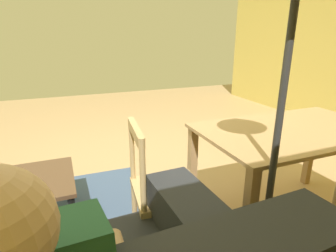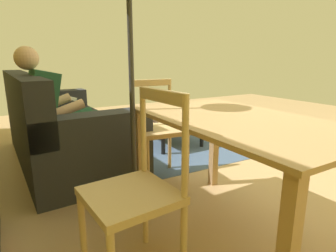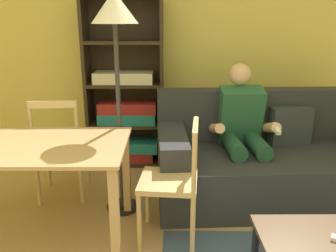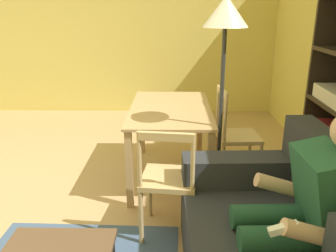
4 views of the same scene
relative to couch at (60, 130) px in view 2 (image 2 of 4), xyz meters
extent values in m
plane|color=tan|center=(-1.16, -1.99, -0.34)|extent=(8.66, 8.66, 0.00)
cube|color=#282B30|center=(0.00, -0.07, -0.11)|extent=(2.17, 1.07, 0.45)
cube|color=#282B30|center=(-0.02, 0.32, 0.37)|extent=(2.13, 0.29, 0.51)
cube|color=#282B30|center=(-0.94, -0.11, 0.22)|extent=(0.28, 0.99, 0.22)
cube|color=#282B30|center=(0.94, -0.03, 0.22)|extent=(0.28, 0.99, 0.22)
cube|color=#2D343A|center=(0.20, 0.17, 0.29)|extent=(0.42, 0.21, 0.36)
cube|color=#23563D|center=(-0.29, 0.19, 0.38)|extent=(0.41, 0.35, 0.59)
sphere|color=#DBAD89|center=(-0.29, 0.27, 0.77)|extent=(0.21, 0.21, 0.21)
cylinder|color=#1C4530|center=(-0.39, -0.09, 0.18)|extent=(0.17, 0.45, 0.15)
cylinder|color=#DBAD89|center=(-0.38, -0.31, -0.11)|extent=(0.11, 0.11, 0.45)
cube|color=black|center=(-0.38, -0.39, -0.30)|extent=(0.11, 0.24, 0.08)
cylinder|color=#1C4530|center=(-0.17, -0.09, 0.18)|extent=(0.17, 0.45, 0.15)
cylinder|color=#DBAD89|center=(-0.16, -0.31, -0.11)|extent=(0.11, 0.11, 0.45)
cube|color=black|center=(-0.16, -0.39, -0.30)|extent=(0.11, 0.24, 0.08)
cylinder|color=#DBAD89|center=(-0.53, 0.02, 0.31)|extent=(0.10, 0.35, 0.19)
cylinder|color=#DBAD89|center=(-0.03, 0.04, 0.31)|extent=(0.10, 0.35, 0.19)
cube|color=white|center=(-0.03, -0.12, 0.35)|extent=(0.05, 0.16, 0.08)
cube|color=brown|center=(-0.04, -1.35, 0.03)|extent=(0.82, 0.65, 0.03)
cylinder|color=black|center=(-0.41, -1.63, -0.16)|extent=(0.05, 0.05, 0.36)
cylinder|color=black|center=(0.33, -1.63, -0.16)|extent=(0.05, 0.05, 0.36)
cylinder|color=black|center=(-0.41, -1.06, -0.16)|extent=(0.05, 0.05, 0.36)
cylinder|color=black|center=(0.33, -1.06, -0.16)|extent=(0.05, 0.05, 0.36)
cube|color=white|center=(0.04, -1.34, 0.06)|extent=(0.17, 0.13, 0.02)
cube|color=tan|center=(-1.97, -0.70, 0.41)|extent=(1.37, 0.81, 0.02)
cube|color=tan|center=(-1.33, -1.06, 0.03)|extent=(0.06, 0.06, 0.74)
cube|color=tan|center=(-1.33, -0.34, 0.03)|extent=(0.06, 0.06, 0.74)
cube|color=#D1B27F|center=(-1.97, 0.01, 0.11)|extent=(0.45, 0.45, 0.04)
cylinder|color=#D1B27F|center=(-1.79, 0.21, -0.11)|extent=(0.04, 0.04, 0.45)
cylinder|color=#D1B27F|center=(-1.76, -0.17, -0.11)|extent=(0.04, 0.04, 0.45)
cylinder|color=#D1B27F|center=(-2.14, -0.20, -0.11)|extent=(0.04, 0.04, 0.45)
cylinder|color=#D1B27F|center=(-1.76, -0.17, 0.37)|extent=(0.03, 0.03, 0.51)
cylinder|color=#D1B27F|center=(-2.14, -0.20, 0.37)|extent=(0.03, 0.03, 0.51)
cube|color=#D1B27F|center=(-1.95, -0.18, 0.59)|extent=(0.38, 0.06, 0.06)
cube|color=tan|center=(-0.98, -0.70, 0.13)|extent=(0.46, 0.46, 0.04)
cylinder|color=tan|center=(-1.15, -0.49, -0.11)|extent=(0.04, 0.04, 0.47)
cylinder|color=tan|center=(-1.19, -0.87, -0.11)|extent=(0.04, 0.04, 0.47)
cylinder|color=tan|center=(-0.77, -0.53, -0.11)|extent=(0.04, 0.04, 0.47)
cylinder|color=tan|center=(-0.81, -0.91, -0.11)|extent=(0.04, 0.04, 0.47)
cylinder|color=tan|center=(-0.77, -0.53, 0.35)|extent=(0.03, 0.03, 0.45)
cylinder|color=tan|center=(-0.81, -0.91, 0.35)|extent=(0.03, 0.03, 0.45)
cube|color=tan|center=(-0.79, -0.72, 0.55)|extent=(0.08, 0.38, 0.06)
cube|color=#3D5170|center=(-0.04, -1.35, -0.34)|extent=(2.03, 1.45, 0.01)
cylinder|color=black|center=(-1.38, -0.27, -0.33)|extent=(0.28, 0.28, 0.03)
cylinder|color=#333333|center=(-1.38, -0.27, 0.45)|extent=(0.04, 0.04, 1.58)
camera|label=1|loc=(-0.42, 0.70, 1.06)|focal=29.35mm
camera|label=2|loc=(-3.14, 0.48, 0.77)|focal=29.81mm
camera|label=3|loc=(-1.00, -3.05, 1.27)|focal=37.49mm
camera|label=4|loc=(1.46, -0.67, 1.39)|focal=37.49mm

